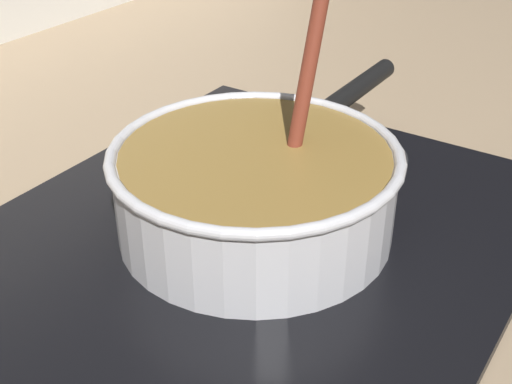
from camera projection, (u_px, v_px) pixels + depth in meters
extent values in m
cube|color=#9E8466|center=(345.00, 292.00, 0.62)|extent=(2.40, 1.60, 0.04)
cube|color=black|center=(256.00, 234.00, 0.66)|extent=(0.56, 0.48, 0.01)
torus|color=#592D0C|center=(256.00, 225.00, 0.65)|extent=(0.17, 0.17, 0.01)
cylinder|color=#262628|center=(339.00, 156.00, 0.77)|extent=(0.16, 0.16, 0.01)
cylinder|color=silver|center=(256.00, 192.00, 0.63)|extent=(0.26, 0.26, 0.08)
cylinder|color=olive|center=(256.00, 188.00, 0.63)|extent=(0.25, 0.25, 0.08)
torus|color=silver|center=(256.00, 153.00, 0.61)|extent=(0.27, 0.27, 0.01)
cylinder|color=black|center=(357.00, 88.00, 0.76)|extent=(0.16, 0.02, 0.02)
cylinder|color=#EDD88C|center=(257.00, 127.00, 0.68)|extent=(0.03, 0.03, 0.01)
cylinder|color=#E5CC7A|center=(248.00, 160.00, 0.62)|extent=(0.03, 0.03, 0.01)
cylinder|color=#E5CC7A|center=(206.00, 149.00, 0.64)|extent=(0.04, 0.04, 0.01)
cylinder|color=beige|center=(239.00, 185.00, 0.58)|extent=(0.03, 0.03, 0.01)
cylinder|color=#E5CC7A|center=(256.00, 216.00, 0.54)|extent=(0.03, 0.03, 0.01)
cylinder|color=maroon|center=(316.00, 30.00, 0.59)|extent=(0.08, 0.02, 0.23)
cube|color=brown|center=(292.00, 162.00, 0.63)|extent=(0.04, 0.03, 0.01)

